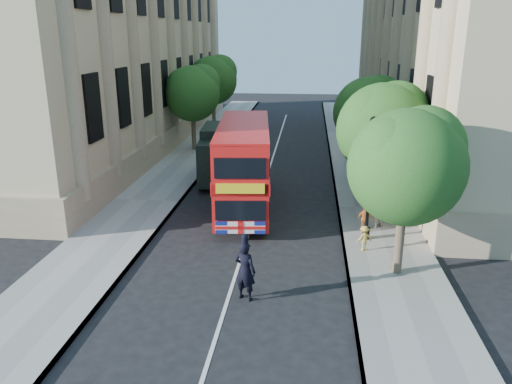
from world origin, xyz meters
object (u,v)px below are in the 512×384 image
(lamp_post, at_px, (370,184))
(woman_pedestrian, at_px, (375,207))
(double_decker_bus, at_px, (244,164))
(police_constable, at_px, (245,271))
(box_van, at_px, (222,156))

(lamp_post, xyz_separation_m, woman_pedestrian, (0.49, 1.40, -1.47))
(lamp_post, bearing_deg, woman_pedestrian, 70.62)
(double_decker_bus, relative_size, woman_pedestrian, 4.96)
(lamp_post, distance_m, police_constable, 7.06)
(box_van, bearing_deg, woman_pedestrian, -45.27)
(double_decker_bus, height_order, police_constable, double_decker_bus)
(box_van, distance_m, police_constable, 13.85)
(box_van, relative_size, police_constable, 2.81)
(lamp_post, xyz_separation_m, double_decker_bus, (-5.64, 3.66, -0.22))
(woman_pedestrian, bearing_deg, lamp_post, 31.59)
(double_decker_bus, bearing_deg, box_van, 106.99)
(box_van, bearing_deg, police_constable, -82.01)
(double_decker_bus, xyz_separation_m, woman_pedestrian, (6.13, -2.27, -1.25))
(box_van, bearing_deg, lamp_post, -52.40)
(double_decker_bus, distance_m, police_constable, 9.12)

